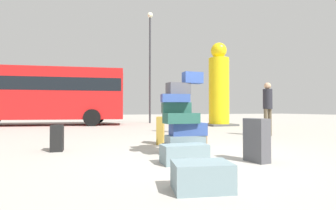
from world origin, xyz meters
name	(u,v)px	position (x,y,z in m)	size (l,w,h in m)	color
ground_plane	(195,156)	(0.00, 0.00, 0.00)	(80.00, 80.00, 0.00)	#ADA89E
suitcase_tower	(183,122)	(-0.13, 0.29, 0.63)	(0.95, 0.61, 1.64)	#4C4C51
suitcase_black_white_trunk	(57,138)	(-2.51, 1.45, 0.28)	(0.24, 0.29, 0.55)	black
suitcase_charcoal_behind_tower	(257,140)	(0.76, -0.77, 0.36)	(0.22, 0.41, 0.72)	#4C4C51
suitcase_tan_upright_blue	(160,130)	(-0.13, 1.80, 0.35)	(0.17, 0.37, 0.69)	#B28C33
suitcase_slate_left_side	(184,154)	(-0.42, -0.48, 0.15)	(0.75, 0.38, 0.30)	gray
suitcase_slate_foreground_far	(202,176)	(-0.76, -1.78, 0.15)	(0.62, 0.43, 0.30)	gray
suitcase_brown_right_side	(193,138)	(0.77, 1.78, 0.13)	(0.69, 0.36, 0.26)	olive
person_bearded_onlooker	(268,104)	(3.81, 2.48, 1.07)	(0.33, 0.30, 1.78)	brown
person_tourist_with_camera	(180,105)	(1.44, 4.46, 1.06)	(0.30, 0.32, 1.77)	#3F334C
yellow_dummy_statue	(219,88)	(5.05, 7.72, 2.05)	(1.56, 1.56, 4.58)	yellow
parked_bus	(40,93)	(-4.36, 11.20, 1.83)	(9.47, 3.87, 3.15)	red
lamp_post	(150,52)	(2.05, 11.29, 4.62)	(0.36, 0.36, 7.24)	#333338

